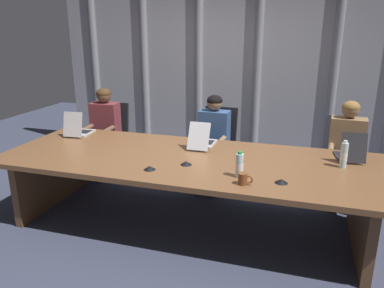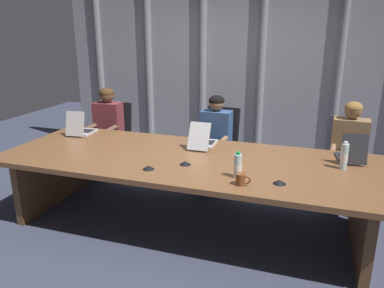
{
  "view_description": "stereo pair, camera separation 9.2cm",
  "coord_description": "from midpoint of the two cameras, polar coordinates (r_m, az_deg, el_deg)",
  "views": [
    {
      "loc": [
        1.06,
        -3.33,
        1.95
      ],
      "look_at": [
        -0.0,
        0.14,
        0.83
      ],
      "focal_mm": 34.91,
      "sensor_mm": 36.0,
      "label": 1
    },
    {
      "loc": [
        1.15,
        -3.31,
        1.95
      ],
      "look_at": [
        -0.0,
        0.14,
        0.83
      ],
      "focal_mm": 34.91,
      "sensor_mm": 36.0,
      "label": 2
    }
  ],
  "objects": [
    {
      "name": "person_left_mid",
      "position": [
        4.66,
        3.93,
        1.17
      ],
      "size": [
        0.4,
        0.56,
        1.17
      ],
      "rotation": [
        0.0,
        0.0,
        -1.61
      ],
      "color": "#335184",
      "rests_on": "ground_plane"
    },
    {
      "name": "person_center",
      "position": [
        4.55,
        23.37,
        -0.56
      ],
      "size": [
        0.42,
        0.57,
        1.19
      ],
      "rotation": [
        0.0,
        0.0,
        -1.64
      ],
      "color": "olive",
      "rests_on": "ground_plane"
    },
    {
      "name": "water_bottle_primary",
      "position": [
        3.66,
        22.9,
        -1.78
      ],
      "size": [
        0.06,
        0.06,
        0.26
      ],
      "color": "silver",
      "rests_on": "conference_table"
    },
    {
      "name": "laptop_left_mid",
      "position": [
        4.06,
        2.36,
        0.45
      ],
      "size": [
        0.23,
        0.46,
        0.29
      ],
      "rotation": [
        0.0,
        0.0,
        1.58
      ],
      "color": "#BCBCC1",
      "rests_on": "conference_table"
    },
    {
      "name": "coffee_mug_near",
      "position": [
        3.08,
        8.35,
        -5.37
      ],
      "size": [
        0.12,
        0.08,
        0.1
      ],
      "color": "brown",
      "rests_on": "conference_table"
    },
    {
      "name": "laptop_center",
      "position": [
        3.93,
        23.71,
        -1.57
      ],
      "size": [
        0.27,
        0.39,
        0.3
      ],
      "rotation": [
        0.0,
        0.0,
        1.69
      ],
      "color": "#2D2D33",
      "rests_on": "conference_table"
    },
    {
      "name": "laptop_left_end",
      "position": [
        4.7,
        -16.04,
        2.17
      ],
      "size": [
        0.26,
        0.4,
        0.3
      ],
      "rotation": [
        0.0,
        0.0,
        1.66
      ],
      "color": "#BCBCC1",
      "rests_on": "conference_table"
    },
    {
      "name": "conference_mic_left_side",
      "position": [
        3.41,
        -5.92,
        -3.59
      ],
      "size": [
        0.11,
        0.11,
        0.03
      ],
      "primitive_type": "cone",
      "color": "black",
      "rests_on": "conference_table"
    },
    {
      "name": "conference_mic_right_side",
      "position": [
        3.18,
        14.03,
        -5.64
      ],
      "size": [
        0.11,
        0.11,
        0.03
      ],
      "primitive_type": "cone",
      "color": "black",
      "rests_on": "conference_table"
    },
    {
      "name": "water_bottle_secondary",
      "position": [
        3.21,
        7.81,
        -3.35
      ],
      "size": [
        0.07,
        0.07,
        0.23
      ],
      "color": "silver",
      "rests_on": "conference_table"
    },
    {
      "name": "curtain_backdrop",
      "position": [
        5.62,
        7.24,
        12.84
      ],
      "size": [
        5.41,
        0.17,
        3.08
      ],
      "color": "#9999A0",
      "rests_on": "ground_plane"
    },
    {
      "name": "ground_plane",
      "position": [
        4.01,
        0.07,
        -11.98
      ],
      "size": [
        10.81,
        10.81,
        0.0
      ],
      "primitive_type": "plane",
      "color": "#383D51"
    },
    {
      "name": "office_chair_left_mid",
      "position": [
        4.89,
        4.61,
        -1.77
      ],
      "size": [
        0.6,
        0.6,
        0.98
      ],
      "rotation": [
        0.0,
        0.0,
        -1.62
      ],
      "color": "black",
      "rests_on": "ground_plane"
    },
    {
      "name": "office_chair_left_end",
      "position": [
        5.46,
        -11.45,
        -0.16
      ],
      "size": [
        0.6,
        0.6,
        0.95
      ],
      "rotation": [
        0.0,
        0.0,
        -1.5
      ],
      "color": "black",
      "rests_on": "ground_plane"
    },
    {
      "name": "office_chair_center",
      "position": [
        4.79,
        22.52,
        -3.59
      ],
      "size": [
        0.6,
        0.6,
        0.96
      ],
      "rotation": [
        0.0,
        0.0,
        -1.6
      ],
      "color": "#2D2D38",
      "rests_on": "ground_plane"
    },
    {
      "name": "person_left_end",
      "position": [
        5.24,
        -12.54,
        2.72
      ],
      "size": [
        0.4,
        0.56,
        1.19
      ],
      "rotation": [
        0.0,
        0.0,
        -1.51
      ],
      "color": "brown",
      "rests_on": "ground_plane"
    },
    {
      "name": "conference_table",
      "position": [
        3.76,
        0.07,
        -4.14
      ],
      "size": [
        3.77,
        1.4,
        0.73
      ],
      "color": "brown",
      "rests_on": "ground_plane"
    },
    {
      "name": "conference_mic_middle",
      "position": [
        3.51,
        -0.31,
        -2.91
      ],
      "size": [
        0.11,
        0.11,
        0.03
      ],
      "primitive_type": "cone",
      "color": "black",
      "rests_on": "conference_table"
    }
  ]
}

